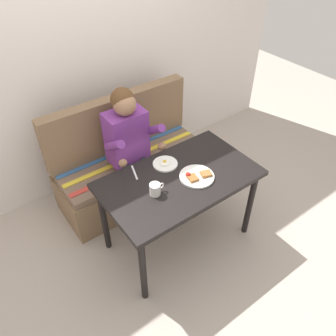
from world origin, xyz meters
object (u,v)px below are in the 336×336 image
plate_breakfast (197,176)px  plate_eggs (165,164)px  coffee_mug (155,189)px  person (131,142)px  couch (131,166)px  fork (134,172)px  table (179,185)px

plate_breakfast → plate_eggs: (-0.11, 0.27, -0.00)m
coffee_mug → plate_breakfast: bearing=-6.7°
person → couch: bearing=67.9°
couch → coffee_mug: couch is taller
person → plate_eggs: person is taller
plate_breakfast → fork: plate_breakfast is taller
fork → person: bearing=80.4°
plate_breakfast → plate_eggs: size_ratio=1.34×
plate_breakfast → fork: 0.48m
couch → person: bearing=-112.1°
plate_eggs → coffee_mug: size_ratio=1.67×
plate_breakfast → fork: (-0.35, 0.33, -0.01)m
table → fork: fork is taller
plate_eggs → fork: size_ratio=1.16×
table → plate_breakfast: (0.11, -0.08, 0.09)m
plate_eggs → table: bearing=-89.0°
table → couch: size_ratio=0.83×
person → plate_eggs: size_ratio=6.14×
table → person: (-0.07, 0.59, 0.09)m
couch → plate_eggs: size_ratio=7.30×
fork → plate_eggs: bearing=4.0°
coffee_mug → fork: bearing=90.0°
person → coffee_mug: (-0.18, -0.63, 0.04)m
coffee_mug → table: bearing=8.5°
person → plate_breakfast: bearing=-75.3°
table → plate_eggs: (-0.00, 0.19, 0.09)m
table → coffee_mug: (-0.25, -0.04, 0.13)m
table → person: bearing=96.9°
couch → coffee_mug: bearing=-107.2°
person → fork: size_ratio=7.13×
person → plate_breakfast: (0.18, -0.67, 0.00)m
person → plate_eggs: (0.07, -0.40, -0.00)m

